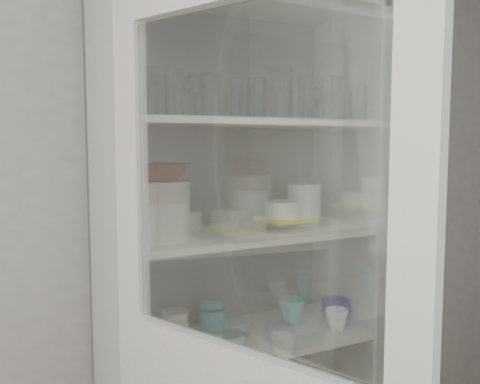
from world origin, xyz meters
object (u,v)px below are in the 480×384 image
glass_platter (284,223)px  mug_blue (336,310)px  yellow_trivet (284,219)px  white_canister (175,327)px  goblet_3 (319,102)px  mug_teal (292,311)px  terracotta_bowl (156,172)px  goblet_1 (194,95)px  cream_bowl (157,191)px  measuring_cups (229,340)px  teal_jar (212,319)px  plate_stack_back (175,219)px  goblet_2 (239,100)px  grey_bowl_stack (304,204)px  white_ramekin (284,209)px  pantry_cabinet (232,310)px  goblet_0 (126,97)px  mug_white (337,320)px

glass_platter → mug_blue: (0.22, -0.05, -0.36)m
yellow_trivet → white_canister: size_ratio=1.51×
goblet_3 → mug_teal: size_ratio=1.51×
terracotta_bowl → glass_platter: (0.52, 0.03, -0.21)m
yellow_trivet → mug_teal: bearing=20.5°
goblet_1 → mug_blue: bearing=-17.7°
cream_bowl → mug_blue: bearing=-1.4°
mug_teal → measuring_cups: bearing=-166.0°
mug_teal → teal_jar: (-0.33, 0.05, 0.01)m
plate_stack_back → terracotta_bowl: terracotta_bowl is taller
goblet_2 → yellow_trivet: goblet_2 is taller
grey_bowl_stack → white_ramekin: bearing=174.0°
white_ramekin → measuring_cups: white_ramekin is taller
pantry_cabinet → mug_teal: (0.25, -0.04, -0.03)m
yellow_trivet → mug_blue: (0.22, -0.05, -0.38)m
goblet_2 → white_ramekin: 0.45m
goblet_1 → yellow_trivet: (0.32, -0.12, -0.47)m
goblet_1 → goblet_2: (0.16, -0.05, -0.02)m
plate_stack_back → measuring_cups: (0.12, -0.21, -0.41)m
goblet_0 → glass_platter: goblet_0 is taller
goblet_1 → goblet_0: bearing=-178.5°
goblet_3 → measuring_cups: (-0.49, -0.15, -0.86)m
measuring_cups → terracotta_bowl: bearing=171.0°
goblet_2 → cream_bowl: goblet_2 is taller
goblet_3 → white_ramekin: 0.48m
glass_platter → white_ramekin: 0.05m
plate_stack_back → pantry_cabinet: bearing=-20.7°
white_canister → goblet_1: bearing=31.8°
measuring_cups → cream_bowl: bearing=171.0°
mug_blue → teal_jar: size_ratio=1.04×
goblet_3 → grey_bowl_stack: bearing=-145.5°
white_ramekin → mug_blue: (0.22, -0.05, -0.42)m
pantry_cabinet → mug_white: size_ratio=23.71×
terracotta_bowl → measuring_cups: terracotta_bowl is taller
goblet_3 → white_canister: goblet_3 is taller
yellow_trivet → white_ramekin: 0.04m
goblet_3 → mug_white: (-0.06, -0.21, -0.84)m
cream_bowl → glass_platter: (0.52, 0.03, -0.15)m
mug_blue → cream_bowl: bearing=-179.9°
yellow_trivet → mug_white: size_ratio=1.98×
teal_jar → plate_stack_back: bearing=147.2°
grey_bowl_stack → mug_white: 0.46m
white_ramekin → cream_bowl: bearing=-176.7°
plate_stack_back → grey_bowl_stack: size_ratio=1.26×
goblet_0 → cream_bowl: size_ratio=0.68×
pantry_cabinet → plate_stack_back: bearing=159.3°
pantry_cabinet → mug_white: pantry_cabinet is taller
goblet_3 → measuring_cups: size_ratio=1.46×
goblet_1 → goblet_2: 0.17m
plate_stack_back → cream_bowl: (-0.13, -0.17, 0.13)m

